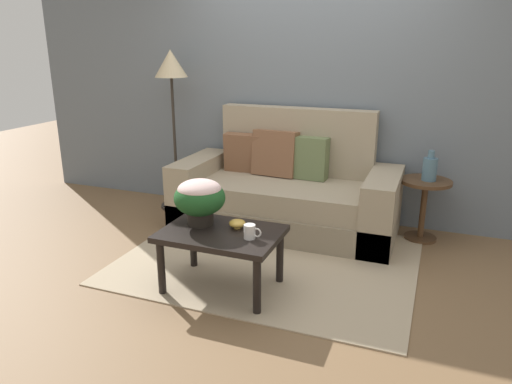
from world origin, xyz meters
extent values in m
plane|color=brown|center=(0.00, 0.00, 0.00)|extent=(14.00, 14.00, 0.00)
cube|color=slate|center=(0.00, 1.16, 1.46)|extent=(6.40, 0.12, 2.92)
cube|color=tan|center=(0.00, -0.09, 0.01)|extent=(2.32, 1.82, 0.01)
cube|color=gray|center=(-0.10, 0.61, 0.13)|extent=(2.06, 0.91, 0.26)
cube|color=gray|center=(-0.10, 0.59, 0.36)|extent=(1.52, 0.82, 0.21)
cube|color=gray|center=(-0.10, 0.98, 0.67)|extent=(1.52, 0.16, 0.88)
cube|color=gray|center=(-0.99, 0.61, 0.31)|extent=(0.27, 0.91, 0.62)
cube|color=gray|center=(0.80, 0.61, 0.31)|extent=(0.27, 0.91, 0.62)
cube|color=brown|center=(-0.61, 0.84, 0.66)|extent=(0.39, 0.16, 0.39)
cube|color=#607047|center=(0.05, 0.82, 0.67)|extent=(0.41, 0.20, 0.41)
cube|color=brown|center=(-0.27, 0.82, 0.68)|extent=(0.45, 0.23, 0.45)
cylinder|color=black|center=(-0.52, -0.88, 0.20)|extent=(0.05, 0.05, 0.40)
cylinder|color=black|center=(0.20, -0.88, 0.20)|extent=(0.05, 0.05, 0.40)
cylinder|color=black|center=(-0.52, -0.41, 0.20)|extent=(0.05, 0.05, 0.40)
cylinder|color=black|center=(0.20, -0.41, 0.20)|extent=(0.05, 0.05, 0.40)
cube|color=black|center=(-0.16, -0.64, 0.43)|extent=(0.83, 0.58, 0.04)
cylinder|color=#4C331E|center=(1.13, 0.83, 0.01)|extent=(0.29, 0.29, 0.03)
cylinder|color=#4C331E|center=(1.13, 0.83, 0.28)|extent=(0.05, 0.05, 0.50)
cylinder|color=#4C331E|center=(1.13, 0.83, 0.54)|extent=(0.44, 0.44, 0.03)
cylinder|color=#2D2823|center=(-1.37, 0.81, 0.01)|extent=(0.36, 0.36, 0.03)
cylinder|color=#2D2823|center=(-1.37, 0.81, 0.70)|extent=(0.03, 0.03, 1.35)
cone|color=#C6B289|center=(-1.37, 0.81, 1.51)|extent=(0.33, 0.33, 0.27)
cylinder|color=black|center=(-0.36, -0.57, 0.50)|extent=(0.19, 0.19, 0.12)
ellipsoid|color=#1E5123|center=(-0.36, -0.57, 0.64)|extent=(0.37, 0.37, 0.25)
ellipsoid|color=beige|center=(-0.36, -0.57, 0.71)|extent=(0.31, 0.31, 0.14)
cylinder|color=white|center=(0.08, -0.69, 0.49)|extent=(0.08, 0.08, 0.10)
torus|color=white|center=(0.13, -0.69, 0.49)|extent=(0.07, 0.01, 0.07)
cylinder|color=gold|center=(-0.08, -0.55, 0.46)|extent=(0.05, 0.05, 0.02)
ellipsoid|color=gold|center=(-0.08, -0.55, 0.48)|extent=(0.12, 0.12, 0.05)
cylinder|color=slate|center=(1.15, 0.82, 0.66)|extent=(0.12, 0.12, 0.20)
cylinder|color=slate|center=(1.15, 0.82, 0.79)|extent=(0.06, 0.06, 0.07)
camera|label=1|loc=(1.20, -3.46, 1.72)|focal=33.57mm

